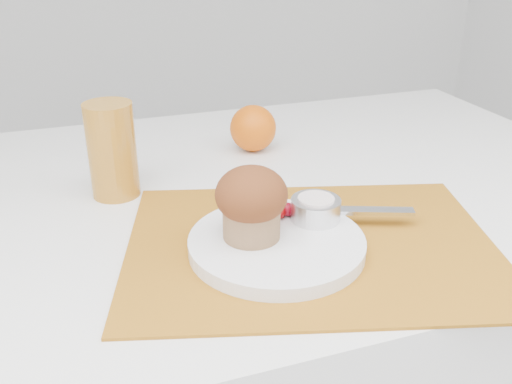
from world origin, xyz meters
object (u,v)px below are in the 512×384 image
object	(u,v)px
muffin	(251,202)
orange	(253,128)
plate	(277,244)
juice_glass	(112,150)
table	(266,363)

from	to	relation	value
muffin	orange	bearing A→B (deg)	70.93
plate	juice_glass	xyz separation A→B (m)	(-0.17, 0.24, 0.06)
plate	orange	xyz separation A→B (m)	(0.09, 0.35, 0.03)
plate	orange	bearing A→B (deg)	75.93
plate	table	bearing A→B (deg)	73.08
table	muffin	xyz separation A→B (m)	(-0.09, -0.19, 0.45)
table	muffin	bearing A→B (deg)	-115.48
table	orange	distance (m)	0.44
table	plate	bearing A→B (deg)	-106.92
orange	juice_glass	size ratio (longest dim) A/B	0.58
plate	juice_glass	size ratio (longest dim) A/B	1.54
table	orange	world-z (taller)	orange
plate	muffin	world-z (taller)	muffin
juice_glass	plate	bearing A→B (deg)	-54.70
table	plate	world-z (taller)	plate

